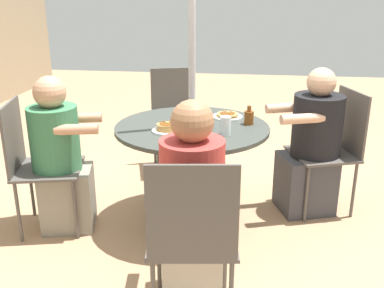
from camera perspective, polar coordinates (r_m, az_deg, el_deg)
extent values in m
plane|color=tan|center=(3.42, 0.00, -9.53)|extent=(12.00, 12.00, 0.00)
cylinder|color=#383D38|center=(3.42, 0.00, -9.42)|extent=(0.58, 0.58, 0.01)
cylinder|color=#383D38|center=(3.27, 0.00, -4.10)|extent=(0.08, 0.08, 0.71)
cylinder|color=#383D38|center=(3.14, 0.00, 2.07)|extent=(1.08, 1.08, 0.03)
cylinder|color=#ADADB2|center=(3.02, 0.00, 11.53)|extent=(0.05, 0.05, 2.48)
cylinder|color=#514C47|center=(3.52, -13.74, -5.27)|extent=(0.02, 0.02, 0.44)
cylinder|color=#514C47|center=(3.18, -14.61, -8.06)|extent=(0.02, 0.02, 0.44)
cylinder|color=#514C47|center=(3.59, -19.71, -5.36)|extent=(0.02, 0.02, 0.44)
cylinder|color=#514C47|center=(3.26, -21.19, -8.08)|extent=(0.02, 0.02, 0.44)
cube|color=#514C47|center=(3.29, -17.71, -3.02)|extent=(0.53, 0.53, 0.02)
cube|color=#514C47|center=(3.26, -21.78, 0.90)|extent=(0.41, 0.11, 0.47)
cube|color=gray|center=(3.36, -15.46, -6.61)|extent=(0.39, 0.42, 0.44)
cylinder|color=#38754C|center=(3.20, -17.06, 0.62)|extent=(0.34, 0.34, 0.45)
sphere|color=tan|center=(3.12, -17.64, 6.28)|extent=(0.22, 0.22, 0.22)
cylinder|color=tan|center=(3.27, -13.82, 3.23)|extent=(0.13, 0.29, 0.07)
cylinder|color=tan|center=(3.01, -14.48, 1.81)|extent=(0.13, 0.29, 0.07)
cylinder|color=#514C47|center=(2.61, -4.23, -13.90)|extent=(0.02, 0.02, 0.44)
cylinder|color=#514C47|center=(2.61, 4.26, -13.90)|extent=(0.02, 0.02, 0.44)
cube|color=#514C47|center=(2.33, 0.02, -11.72)|extent=(0.50, 0.50, 0.02)
cube|color=#514C47|center=(2.02, 0.03, -8.86)|extent=(0.07, 0.42, 0.47)
cube|color=beige|center=(2.54, 0.02, -14.91)|extent=(0.38, 0.35, 0.44)
cylinder|color=#B73833|center=(2.26, 0.02, -5.62)|extent=(0.32, 0.32, 0.51)
sphere|color=#A3704C|center=(2.14, 0.02, 2.88)|extent=(0.21, 0.21, 0.21)
cylinder|color=#A3704C|center=(2.39, -3.13, -1.09)|extent=(0.31, 0.11, 0.07)
cylinder|color=#A3704C|center=(2.39, 3.17, -1.08)|extent=(0.31, 0.11, 0.07)
cylinder|color=#514C47|center=(3.40, 14.35, -6.20)|extent=(0.02, 0.02, 0.44)
cylinder|color=#514C47|center=(3.71, 11.95, -3.79)|extent=(0.02, 0.02, 0.44)
cylinder|color=#514C47|center=(3.57, 19.85, -5.52)|extent=(0.02, 0.02, 0.44)
cylinder|color=#514C47|center=(3.87, 17.10, -3.28)|extent=(0.02, 0.02, 0.44)
cube|color=#514C47|center=(3.55, 16.16, -1.24)|extent=(0.56, 0.56, 0.02)
cube|color=#514C47|center=(3.57, 19.56, 2.70)|extent=(0.40, 0.15, 0.47)
cube|color=#3D3D42|center=(3.58, 14.16, -4.83)|extent=(0.45, 0.48, 0.44)
cylinder|color=black|center=(3.45, 15.61, 2.20)|extent=(0.37, 0.37, 0.47)
sphere|color=#DBA884|center=(3.37, 16.11, 7.55)|extent=(0.21, 0.21, 0.21)
cylinder|color=#DBA884|center=(3.21, 13.84, 3.15)|extent=(0.17, 0.32, 0.07)
cylinder|color=#DBA884|center=(3.47, 11.84, 4.51)|extent=(0.17, 0.32, 0.07)
cylinder|color=#514C47|center=(4.09, 0.89, -1.13)|extent=(0.02, 0.02, 0.44)
cylinder|color=#514C47|center=(4.05, -4.36, -1.40)|extent=(0.02, 0.02, 0.44)
cylinder|color=#514C47|center=(4.44, 0.09, 0.54)|extent=(0.02, 0.02, 0.44)
cylinder|color=#514C47|center=(4.40, -4.74, 0.31)|extent=(0.02, 0.02, 0.44)
cube|color=#514C47|center=(4.17, -2.07, 2.60)|extent=(0.55, 0.55, 0.02)
cube|color=#514C47|center=(4.31, -2.44, 6.53)|extent=(0.13, 0.41, 0.47)
cylinder|color=white|center=(3.02, -3.02, 1.74)|extent=(0.22, 0.22, 0.01)
cylinder|color=#BC8947|center=(3.02, -3.02, 1.98)|extent=(0.16, 0.16, 0.01)
cylinder|color=#BC8947|center=(3.02, -2.93, 2.23)|extent=(0.17, 0.17, 0.01)
cylinder|color=#BC8947|center=(3.01, -3.06, 2.48)|extent=(0.15, 0.15, 0.01)
ellipsoid|color=brown|center=(3.01, -3.04, 2.62)|extent=(0.13, 0.12, 0.00)
cube|color=#F4E084|center=(3.01, -3.16, 2.78)|extent=(0.02, 0.02, 0.01)
cylinder|color=white|center=(3.40, 0.57, 3.79)|extent=(0.22, 0.22, 0.01)
cylinder|color=#BC8947|center=(3.40, 0.58, 4.02)|extent=(0.14, 0.14, 0.01)
cylinder|color=#BC8947|center=(3.39, 0.61, 4.21)|extent=(0.15, 0.15, 0.01)
cylinder|color=#BC8947|center=(3.40, 0.55, 4.48)|extent=(0.15, 0.15, 0.01)
ellipsoid|color=brown|center=(3.39, 0.57, 4.60)|extent=(0.11, 0.11, 0.00)
cube|color=#F4E084|center=(3.38, 0.69, 4.65)|extent=(0.03, 0.03, 0.01)
cylinder|color=white|center=(3.35, 4.51, 3.47)|extent=(0.22, 0.22, 0.01)
cylinder|color=#BC8947|center=(3.34, 4.42, 3.65)|extent=(0.15, 0.15, 0.01)
cylinder|color=#BC8947|center=(3.34, 4.54, 3.80)|extent=(0.16, 0.16, 0.01)
ellipsoid|color=brown|center=(3.34, 4.52, 3.94)|extent=(0.12, 0.11, 0.00)
cube|color=#F4E084|center=(3.34, 4.62, 4.05)|extent=(0.02, 0.02, 0.01)
cylinder|color=brown|center=(3.19, 7.23, 3.32)|extent=(0.07, 0.07, 0.09)
cylinder|color=brown|center=(3.17, 7.28, 4.48)|extent=(0.03, 0.03, 0.04)
torus|color=brown|center=(3.21, 7.24, 3.71)|extent=(0.05, 0.01, 0.05)
cylinder|color=#33513D|center=(3.06, 1.68, 2.74)|extent=(0.09, 0.09, 0.09)
cylinder|color=white|center=(3.05, 1.69, 3.60)|extent=(0.09, 0.09, 0.01)
cylinder|color=silver|center=(2.93, 4.27, 2.33)|extent=(0.07, 0.07, 0.12)
cylinder|color=silver|center=(3.15, 1.58, 3.39)|extent=(0.06, 0.06, 0.11)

